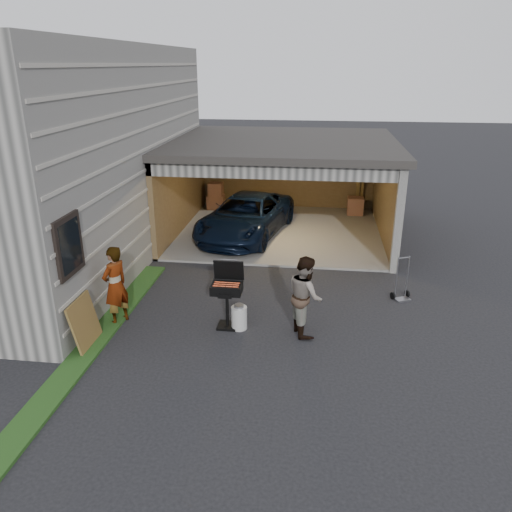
# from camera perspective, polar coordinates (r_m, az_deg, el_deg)

# --- Properties ---
(ground) EXTENTS (80.00, 80.00, 0.00)m
(ground) POSITION_cam_1_polar(r_m,az_deg,el_deg) (10.18, -4.44, -8.53)
(ground) COLOR black
(ground) RESTS_ON ground
(house) EXTENTS (7.00, 11.00, 5.50)m
(house) POSITION_cam_1_polar(r_m,az_deg,el_deg) (15.07, -24.84, 10.56)
(house) COLOR #474744
(house) RESTS_ON ground
(groundcover_strip) EXTENTS (0.50, 8.00, 0.06)m
(groundcover_strip) POSITION_cam_1_polar(r_m,az_deg,el_deg) (10.03, -18.53, -9.98)
(groundcover_strip) COLOR #193814
(groundcover_strip) RESTS_ON ground
(garage) EXTENTS (6.80, 6.30, 2.90)m
(garage) POSITION_cam_1_polar(r_m,az_deg,el_deg) (15.79, 3.08, 9.59)
(garage) COLOR #605E59
(garage) RESTS_ON ground
(minivan) EXTENTS (2.89, 4.75, 1.23)m
(minivan) POSITION_cam_1_polar(r_m,az_deg,el_deg) (15.25, -1.17, 4.34)
(minivan) COLOR black
(minivan) RESTS_ON ground
(woman) EXTENTS (0.62, 0.72, 1.67)m
(woman) POSITION_cam_1_polar(r_m,az_deg,el_deg) (10.49, -15.78, -3.26)
(woman) COLOR silver
(woman) RESTS_ON ground
(man) EXTENTS (0.84, 0.94, 1.61)m
(man) POSITION_cam_1_polar(r_m,az_deg,el_deg) (9.79, 5.66, -4.51)
(man) COLOR #462F1B
(man) RESTS_ON ground
(bbq_grill) EXTENTS (0.61, 0.53, 1.36)m
(bbq_grill) POSITION_cam_1_polar(r_m,az_deg,el_deg) (9.98, -3.33, -3.93)
(bbq_grill) COLOR black
(bbq_grill) RESTS_ON ground
(propane_tank) EXTENTS (0.38, 0.38, 0.48)m
(propane_tank) POSITION_cam_1_polar(r_m,az_deg,el_deg) (10.14, -1.94, -7.06)
(propane_tank) COLOR silver
(propane_tank) RESTS_ON ground
(plywood_panel) EXTENTS (0.25, 0.88, 0.97)m
(plywood_panel) POSITION_cam_1_polar(r_m,az_deg,el_deg) (9.95, -18.98, -7.28)
(plywood_panel) COLOR brown
(plywood_panel) RESTS_ON ground
(hand_truck) EXTENTS (0.47, 0.43, 1.02)m
(hand_truck) POSITION_cam_1_polar(r_m,az_deg,el_deg) (11.83, 16.29, -3.88)
(hand_truck) COLOR slate
(hand_truck) RESTS_ON ground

